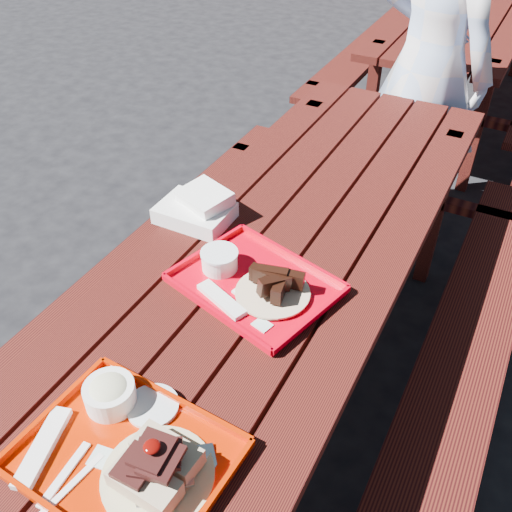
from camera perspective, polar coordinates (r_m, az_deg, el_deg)
name	(u,v)px	position (r m, az deg, el deg)	size (l,w,h in m)	color
ground	(274,401)	(2.23, 1.85, -14.29)	(60.00, 60.00, 0.00)	black
picnic_table_near	(278,293)	(1.81, 2.22, -3.70)	(1.41, 2.40, 0.75)	#4B170E
picnic_table_far	(466,34)	(4.22, 20.24, 20.13)	(1.41, 2.40, 0.75)	#4B170E
near_tray	(130,443)	(1.23, -12.45, -17.78)	(0.44, 0.36, 0.13)	#BB1F00
far_tray	(252,281)	(1.53, -0.45, -2.56)	(0.48, 0.41, 0.07)	red
white_cloth	(198,209)	(1.78, -5.84, 4.75)	(0.22, 0.19, 0.09)	white
person	(429,65)	(2.77, 16.89, 17.81)	(0.62, 0.41, 1.70)	#B0CAF5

